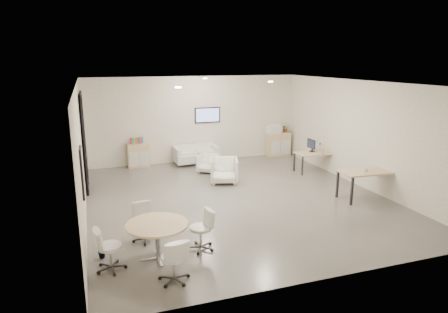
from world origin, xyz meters
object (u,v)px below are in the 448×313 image
Objects in this scene: sideboard_left at (139,155)px; loveseat at (196,155)px; armchair_right at (224,169)px; armchair_left at (208,162)px; desk_front at (367,174)px; desk_rear at (314,154)px; sideboard_right at (278,144)px; round_table at (157,228)px.

sideboard_left is 0.53× the size of loveseat.
armchair_left is at bearing 112.83° from armchair_right.
sideboard_left is at bearing 139.39° from desk_front.
armchair_left is (2.18, -1.47, -0.09)m from sideboard_left.
desk_rear is (3.58, -2.41, 0.29)m from loveseat.
desk_rear is at bearing 20.63° from armchair_right.
desk_rear is at bearing 92.24° from desk_front.
sideboard_left reaches higher than desk_front.
armchair_right is at bearing -86.82° from loveseat.
armchair_left is 5.25m from desk_front.
sideboard_left is at bearing 179.72° from sideboard_right.
desk_front is 6.32m from round_table.
sideboard_right is at bearing 94.02° from desk_front.
loveseat is at bearing 127.32° from desk_front.
sideboard_left reaches higher than loveseat.
armchair_left is 6.22m from round_table.
desk_front is at bearing -21.84° from armchair_right.
desk_front reaches higher than armchair_left.
armchair_left is 0.51× the size of desk_rear.
sideboard_left is 7.81m from desk_front.
armchair_right is at bearing 144.51° from desk_front.
sideboard_left is at bearing -177.21° from armchair_left.
armchair_right is at bearing 56.63° from round_table.
round_table is (-6.18, -4.48, 0.04)m from desk_rear.
sideboard_right is 9.30m from round_table.
loveseat is 1.86× the size of armchair_right.
desk_front is at bearing -87.94° from desk_rear.
desk_rear is at bearing 18.92° from armchair_left.
desk_front is (3.51, -5.27, 0.39)m from loveseat.
round_table is (-2.82, -4.29, 0.22)m from armchair_right.
armchair_right reaches higher than desk_rear.
desk_front is (-0.07, -2.87, 0.10)m from desk_rear.
round_table reaches higher than armchair_left.
sideboard_right is 4.26m from armchair_right.
sideboard_right is at bearing 49.22° from round_table.
armchair_right is (0.13, -1.31, 0.09)m from armchair_left.
armchair_left is (0.10, -1.29, 0.02)m from loveseat.
loveseat is 1.30m from armchair_left.
sideboard_right reaches higher than loveseat.
round_table is (-0.52, -7.07, 0.22)m from sideboard_left.
loveseat is at bearing 131.30° from armchair_left.
desk_front is 1.30× the size of round_table.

